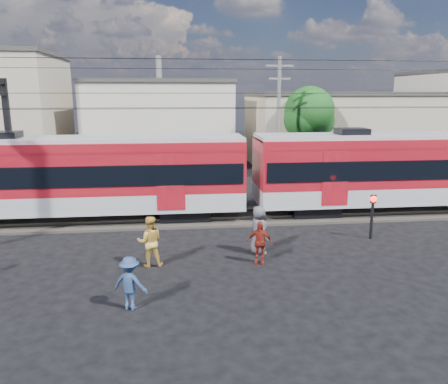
# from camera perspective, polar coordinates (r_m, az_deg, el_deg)

# --- Properties ---
(ground) EXTENTS (120.00, 120.00, 0.00)m
(ground) POSITION_cam_1_polar(r_m,az_deg,el_deg) (14.64, -2.93, -12.29)
(ground) COLOR black
(ground) RESTS_ON ground
(track_bed) EXTENTS (70.00, 3.40, 0.12)m
(track_bed) POSITION_cam_1_polar(r_m,az_deg,el_deg) (22.12, -4.23, -3.36)
(track_bed) COLOR #2D2823
(track_bed) RESTS_ON ground
(rail_near) EXTENTS (70.00, 0.12, 0.12)m
(rail_near) POSITION_cam_1_polar(r_m,az_deg,el_deg) (21.37, -4.15, -3.61)
(rail_near) COLOR #59544C
(rail_near) RESTS_ON track_bed
(rail_far) EXTENTS (70.00, 0.12, 0.12)m
(rail_far) POSITION_cam_1_polar(r_m,az_deg,el_deg) (22.81, -4.31, -2.55)
(rail_far) COLOR #59544C
(rail_far) RESTS_ON track_bed
(commuter_train) EXTENTS (50.30, 3.08, 4.17)m
(commuter_train) POSITION_cam_1_polar(r_m,az_deg,el_deg) (22.04, -18.13, 2.23)
(commuter_train) COLOR black
(commuter_train) RESTS_ON ground
(catenary) EXTENTS (70.00, 9.30, 7.52)m
(catenary) POSITION_cam_1_polar(r_m,az_deg,el_deg) (22.68, -27.13, 8.72)
(catenary) COLOR black
(catenary) RESTS_ON ground
(building_midwest) EXTENTS (12.24, 12.24, 7.30)m
(building_midwest) POSITION_cam_1_polar(r_m,az_deg,el_deg) (40.34, -8.29, 9.05)
(building_midwest) COLOR beige
(building_midwest) RESTS_ON ground
(building_mideast) EXTENTS (16.32, 10.20, 6.30)m
(building_mideast) POSITION_cam_1_polar(r_m,az_deg,el_deg) (40.17, 15.29, 8.00)
(building_mideast) COLOR tan
(building_mideast) RESTS_ON ground
(utility_pole_mid) EXTENTS (1.80, 0.24, 8.50)m
(utility_pole_mid) POSITION_cam_1_polar(r_m,az_deg,el_deg) (29.09, 7.11, 9.41)
(utility_pole_mid) COLOR slate
(utility_pole_mid) RESTS_ON ground
(tree_near) EXTENTS (3.82, 3.64, 6.72)m
(tree_near) POSITION_cam_1_polar(r_m,az_deg,el_deg) (32.91, 11.33, 9.87)
(tree_near) COLOR #382619
(tree_near) RESTS_ON ground
(pedestrian_b) EXTENTS (0.96, 0.78, 1.89)m
(pedestrian_b) POSITION_cam_1_polar(r_m,az_deg,el_deg) (16.16, -9.67, -6.38)
(pedestrian_b) COLOR gold
(pedestrian_b) RESTS_ON ground
(pedestrian_c) EXTENTS (1.19, 0.94, 1.61)m
(pedestrian_c) POSITION_cam_1_polar(r_m,az_deg,el_deg) (13.24, -12.17, -11.57)
(pedestrian_c) COLOR navy
(pedestrian_c) RESTS_ON ground
(pedestrian_d) EXTENTS (1.03, 0.68, 1.63)m
(pedestrian_d) POSITION_cam_1_polar(r_m,az_deg,el_deg) (16.28, 4.66, -6.59)
(pedestrian_d) COLOR maroon
(pedestrian_d) RESTS_ON ground
(pedestrian_e) EXTENTS (0.91, 1.11, 1.94)m
(pedestrian_e) POSITION_cam_1_polar(r_m,az_deg,el_deg) (17.20, 4.56, -4.96)
(pedestrian_e) COLOR #504F55
(pedestrian_e) RESTS_ON ground
(crossing_signal) EXTENTS (0.29, 0.29, 1.97)m
(crossing_signal) POSITION_cam_1_polar(r_m,az_deg,el_deg) (19.80, 18.83, -2.05)
(crossing_signal) COLOR black
(crossing_signal) RESTS_ON ground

